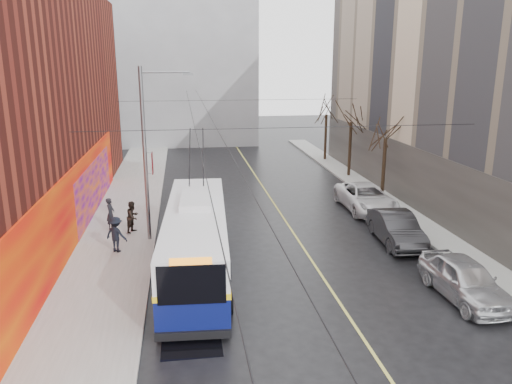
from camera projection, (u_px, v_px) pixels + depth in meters
ground at (315, 330)px, 17.67m from camera, size 140.00×140.00×0.00m
sidewalk_left at (121, 229)px, 27.99m from camera, size 4.00×60.00×0.15m
sidewalk_right at (407, 216)px, 30.41m from camera, size 2.00×60.00×0.15m
lane_line at (280, 213)px, 31.27m from camera, size 0.12×50.00×0.01m
building_far at (165, 63)px, 57.54m from camera, size 20.50×12.10×18.00m
streetlight_pole at (148, 151)px, 25.12m from camera, size 2.65×0.60×9.00m
catenary_wires at (213, 112)px, 29.84m from camera, size 18.00×60.00×0.22m
tree_near at (386, 127)px, 32.98m from camera, size 3.20×3.20×6.40m
tree_mid at (352, 112)px, 39.61m from camera, size 3.20×3.20×6.68m
tree_far at (327, 106)px, 46.33m from camera, size 3.20×3.20×6.57m
puddle at (191, 330)px, 17.63m from camera, size 2.02×3.58×0.01m
pigeons_flying at (224, 108)px, 25.33m from camera, size 3.28×1.28×1.66m
trolleybus at (196, 239)px, 22.08m from camera, size 3.33×12.20×5.73m
parked_car_a at (465, 279)px, 19.81m from camera, size 2.06×4.87×1.64m
parked_car_b at (396, 228)px, 25.87m from camera, size 2.07×5.07×1.63m
parked_car_c at (366, 198)px, 31.62m from camera, size 2.73×5.90×1.64m
following_car at (188, 195)px, 32.27m from camera, size 2.33×4.97×1.65m
pedestrian_a at (111, 214)px, 27.63m from camera, size 0.53×0.71×1.77m
pedestrian_b at (133, 217)px, 27.13m from camera, size 0.99×1.06×1.73m
pedestrian_c at (116, 234)px, 24.31m from camera, size 1.32×1.13×1.78m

